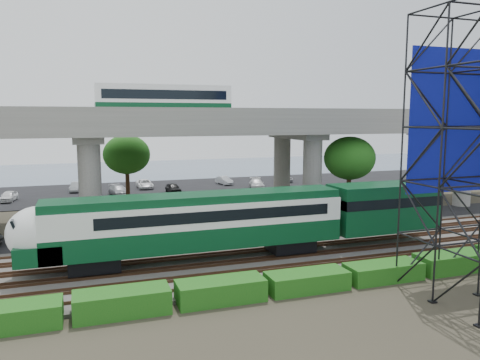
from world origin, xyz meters
name	(u,v)px	position (x,y,z in m)	size (l,w,h in m)	color
ground	(262,268)	(0.00, 0.00, 0.00)	(140.00, 140.00, 0.00)	#474233
ballast_bed	(251,258)	(0.00, 2.00, 0.10)	(90.00, 12.00, 0.20)	slate
service_road	(216,230)	(0.00, 10.50, 0.04)	(90.00, 5.00, 0.08)	black
parking_lot	(167,190)	(0.00, 34.00, 0.04)	(90.00, 18.00, 0.08)	black
harbor_water	(145,172)	(0.00, 56.00, 0.01)	(140.00, 40.00, 0.03)	#485D76
rail_tracks	(251,255)	(0.00, 2.00, 0.28)	(90.00, 9.52, 0.16)	#472D1E
commuter_train	(230,219)	(-1.49, 2.00, 2.88)	(29.30, 3.06, 4.30)	black
overpass	(197,131)	(-0.24, 16.00, 8.21)	(80.00, 12.00, 12.40)	#9E9B93
hedge_strip	(307,280)	(1.01, -4.30, 0.56)	(34.60, 1.80, 1.20)	#145815
trees	(150,161)	(-4.67, 16.17, 5.57)	(40.94, 16.94, 7.69)	#382314
parked_cars	(174,185)	(0.77, 33.38, 0.67)	(38.11, 9.39, 1.25)	white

